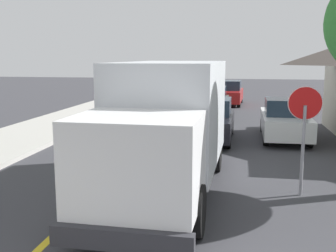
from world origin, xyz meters
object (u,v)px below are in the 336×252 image
at_px(parked_car_near, 210,120).
at_px(parked_van_across, 285,120).
at_px(parked_car_mid, 211,102).
at_px(stop_sign, 304,120).
at_px(parked_car_far, 229,93).
at_px(box_truck, 167,121).

xyz_separation_m(parked_car_near, parked_van_across, (2.99, 0.64, 0.00)).
xyz_separation_m(parked_car_mid, parked_van_across, (3.42, -5.94, 0.00)).
height_order(parked_car_mid, stop_sign, stop_sign).
height_order(parked_car_mid, parked_van_across, same).
xyz_separation_m(parked_car_far, parked_van_across, (2.63, -11.84, 0.00)).
distance_m(parked_car_mid, parked_van_across, 6.85).
distance_m(parked_car_near, parked_car_far, 12.49).
bearing_deg(parked_van_across, stop_sign, -92.40).
xyz_separation_m(parked_car_mid, stop_sign, (3.13, -12.92, 1.06)).
xyz_separation_m(parked_car_near, parked_car_mid, (-0.44, 6.58, 0.00)).
bearing_deg(parked_car_far, parked_car_near, -91.64).
distance_m(parked_car_far, parked_van_across, 12.13).
bearing_deg(parked_car_mid, parked_car_near, -86.18).
height_order(box_truck, stop_sign, box_truck).
bearing_deg(parked_car_far, stop_sign, -82.93).
relative_size(parked_car_mid, stop_sign, 1.67).
bearing_deg(stop_sign, box_truck, -176.57).
height_order(box_truck, parked_car_near, box_truck).
relative_size(box_truck, parked_car_near, 1.63).
distance_m(parked_car_mid, parked_car_far, 5.96).
xyz_separation_m(box_truck, parked_car_mid, (0.13, 13.11, -0.97)).
xyz_separation_m(parked_van_across, stop_sign, (-0.29, -6.98, 1.06)).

